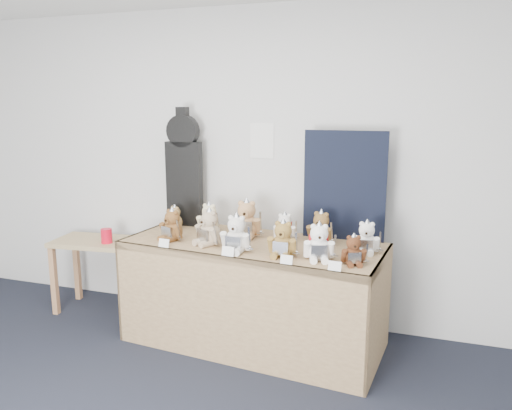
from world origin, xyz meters
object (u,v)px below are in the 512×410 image
(side_table, at_px, (100,253))
(teddy_back_far_left, at_px, (174,218))
(teddy_front_right, at_px, (283,240))
(teddy_back_centre_right, at_px, (285,228))
(teddy_front_far_left, at_px, (172,226))
(teddy_back_right, at_px, (321,229))
(guitar_case, at_px, (184,168))
(teddy_back_end, at_px, (366,239))
(red_cup, at_px, (107,236))
(display_table, at_px, (249,267))
(teddy_back_centre_left, at_px, (246,220))
(teddy_front_left, at_px, (209,229))
(teddy_back_left, at_px, (209,219))
(teddy_front_far_right, at_px, (319,244))
(teddy_front_end, at_px, (353,251))
(teddy_front_centre, at_px, (236,235))

(side_table, height_order, teddy_back_far_left, teddy_back_far_left)
(teddy_front_right, xyz_separation_m, teddy_back_centre_right, (-0.10, 0.43, -0.02))
(teddy_front_far_left, distance_m, teddy_back_right, 1.17)
(guitar_case, height_order, teddy_back_end, guitar_case)
(side_table, distance_m, red_cup, 0.24)
(guitar_case, distance_m, teddy_back_far_left, 0.44)
(display_table, bearing_deg, teddy_back_far_left, 165.08)
(teddy_back_centre_right, bearing_deg, teddy_back_centre_left, 168.79)
(teddy_front_right, height_order, teddy_back_right, teddy_front_right)
(teddy_front_left, xyz_separation_m, teddy_back_far_left, (-0.49, 0.37, -0.03))
(teddy_front_left, bearing_deg, teddy_back_end, 35.66)
(teddy_back_left, bearing_deg, teddy_front_far_right, -16.72)
(teddy_front_right, distance_m, teddy_back_centre_right, 0.44)
(teddy_front_right, height_order, teddy_front_far_right, teddy_front_far_right)
(teddy_back_left, bearing_deg, teddy_back_end, -0.69)
(side_table, height_order, teddy_front_end, teddy_front_end)
(teddy_front_far_left, relative_size, teddy_front_end, 1.22)
(display_table, xyz_separation_m, teddy_back_right, (0.51, 0.21, 0.29))
(teddy_front_far_right, bearing_deg, teddy_back_right, 85.85)
(guitar_case, height_order, teddy_front_far_left, guitar_case)
(teddy_front_end, distance_m, teddy_back_end, 0.30)
(teddy_front_far_left, bearing_deg, teddy_front_right, 11.29)
(teddy_front_left, distance_m, teddy_front_far_right, 0.88)
(display_table, height_order, teddy_back_far_left, teddy_back_far_left)
(teddy_front_right, xyz_separation_m, teddy_back_far_left, (-1.11, 0.48, -0.03))
(teddy_front_left, relative_size, teddy_back_left, 1.12)
(teddy_front_far_left, distance_m, teddy_back_centre_left, 0.60)
(guitar_case, bearing_deg, teddy_front_centre, -42.93)
(teddy_back_centre_left, bearing_deg, red_cup, 175.61)
(teddy_back_end, bearing_deg, teddy_back_right, 155.84)
(teddy_back_centre_right, bearing_deg, teddy_front_end, -50.05)
(teddy_front_centre, bearing_deg, teddy_back_end, 16.75)
(guitar_case, relative_size, teddy_back_right, 3.59)
(guitar_case, xyz_separation_m, teddy_back_centre_right, (0.97, -0.20, -0.41))
(teddy_back_left, bearing_deg, teddy_front_far_left, -111.05)
(teddy_front_centre, bearing_deg, teddy_back_right, 36.85)
(teddy_front_right, bearing_deg, teddy_front_end, -3.07)
(teddy_front_far_right, bearing_deg, red_cup, 155.24)
(teddy_front_centre, bearing_deg, teddy_back_centre_left, 99.45)
(teddy_back_left, xyz_separation_m, teddy_back_centre_left, (0.35, -0.04, 0.03))
(teddy_front_far_right, xyz_separation_m, teddy_back_right, (-0.07, 0.41, -0.00))
(teddy_front_left, distance_m, teddy_back_right, 0.86)
(display_table, distance_m, guitar_case, 1.11)
(side_table, relative_size, teddy_front_centre, 2.76)
(teddy_front_left, xyz_separation_m, teddy_front_right, (0.62, -0.11, -0.01))
(side_table, xyz_separation_m, teddy_front_far_right, (2.13, -0.44, 0.40))
(guitar_case, distance_m, teddy_back_end, 1.71)
(side_table, distance_m, teddy_front_far_right, 2.21)
(display_table, distance_m, teddy_back_centre_right, 0.42)
(display_table, height_order, teddy_back_centre_right, teddy_back_centre_right)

